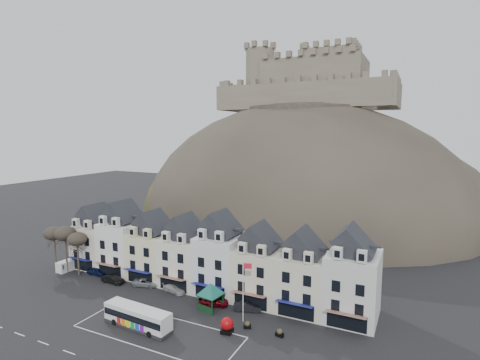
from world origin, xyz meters
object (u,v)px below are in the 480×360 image
object	(u,v)px
car_maroon	(213,301)
car_white	(174,288)
red_buoy	(227,325)
car_navy	(97,271)
car_charcoal	(247,306)
bus_shelter	(211,289)
flagpole	(244,287)
white_van	(68,265)
car_silver	(146,282)
bus	(138,316)
car_black	(113,279)

from	to	relation	value
car_maroon	car_white	bearing A→B (deg)	59.70
red_buoy	car_navy	world-z (taller)	red_buoy
red_buoy	car_charcoal	xyz separation A→B (m)	(-0.11, 6.51, -0.39)
bus_shelter	red_buoy	xyz separation A→B (m)	(5.11, -4.61, -2.02)
flagpole	car_white	xyz separation A→B (m)	(-14.01, 3.56, -4.22)
flagpole	bus_shelter	bearing A→B (deg)	169.69
car_maroon	car_charcoal	distance (m)	5.26
red_buoy	white_van	size ratio (longest dim) A/B	0.49
car_silver	car_white	distance (m)	5.70
bus	bus_shelter	distance (m)	10.63
bus	red_buoy	xyz separation A→B (m)	(11.14, 4.01, -0.51)
red_buoy	car_navy	distance (m)	30.92
flagpole	car_white	distance (m)	15.06
car_black	car_charcoal	world-z (taller)	car_black
bus_shelter	car_maroon	distance (m)	2.58
white_van	car_black	xyz separation A→B (m)	(11.91, -0.94, -0.27)
white_van	car_white	xyz separation A→B (m)	(23.50, 0.65, -0.32)
car_navy	car_silver	distance (m)	11.09
bus_shelter	car_navy	size ratio (longest dim) A/B	1.55
car_navy	car_black	bearing A→B (deg)	-107.36
bus	white_van	xyz separation A→B (m)	(-25.69, 10.47, -0.62)
white_van	bus_shelter	bearing A→B (deg)	-0.04
bus_shelter	white_van	xyz separation A→B (m)	(-31.71, 1.85, -2.13)
flagpole	car_charcoal	bearing A→B (deg)	105.13
red_buoy	car_maroon	world-z (taller)	red_buoy
bus	car_maroon	xyz separation A→B (m)	(5.83, 9.74, -0.80)
car_black	car_silver	size ratio (longest dim) A/B	0.91
red_buoy	car_black	bearing A→B (deg)	167.49
bus_shelter	white_van	bearing A→B (deg)	-175.14
bus_shelter	car_silver	xyz separation A→B (m)	(-13.91, 2.50, -2.44)
red_buoy	car_black	world-z (taller)	red_buoy
bus_shelter	car_charcoal	xyz separation A→B (m)	(5.00, 1.90, -2.41)
bus_shelter	car_silver	distance (m)	14.34
white_van	car_charcoal	bearing A→B (deg)	3.38
red_buoy	car_charcoal	size ratio (longest dim) A/B	0.51
car_black	car_silver	xyz separation A→B (m)	(5.89, 1.58, -0.04)
bus_shelter	bus	bearing A→B (deg)	-116.78
car_navy	car_charcoal	world-z (taller)	car_navy
car_black	car_charcoal	size ratio (longest dim) A/B	1.02
bus	car_black	bearing A→B (deg)	148.73
bus	car_silver	size ratio (longest dim) A/B	2.25
red_buoy	white_van	bearing A→B (deg)	170.04
car_white	car_charcoal	size ratio (longest dim) A/B	1.07
red_buoy	car_maroon	xyz separation A→B (m)	(-5.31, 5.74, -0.30)
bus	car_white	world-z (taller)	bus
car_white	car_maroon	size ratio (longest dim) A/B	0.97
car_silver	car_white	bearing A→B (deg)	-104.24
bus	red_buoy	distance (m)	11.85
white_van	car_maroon	size ratio (longest dim) A/B	0.95
bus_shelter	red_buoy	world-z (taller)	bus_shelter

